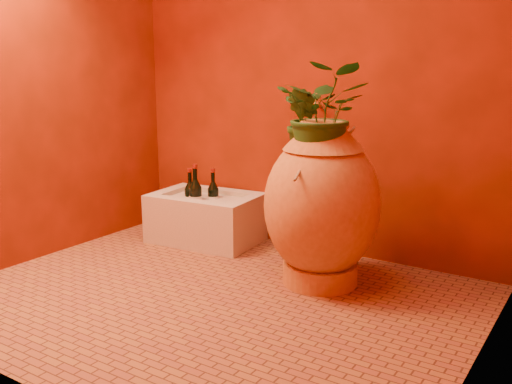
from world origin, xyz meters
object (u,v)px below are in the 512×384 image
Objects in this scene: wine_bottle_b at (213,198)px; wine_bottle_c at (190,198)px; wine_bottle_a at (196,198)px; wall_tap at (315,106)px; amphora at (322,204)px; stone_basin at (206,218)px.

wine_bottle_c is at bearing -146.66° from wine_bottle_b.
wall_tap is (0.72, 0.25, 0.61)m from wine_bottle_a.
wall_tap is (-0.28, 0.43, 0.47)m from amphora.
wall_tap reaches higher than wine_bottle_c.
wine_bottle_b reaches higher than stone_basin.
amphora is 2.83× the size of wine_bottle_c.
amphora is 1.04m from stone_basin.
wall_tap reaches higher than amphora.
stone_basin is at bearing -124.76° from wine_bottle_b.
wine_bottle_b is at bearing 64.01° from wine_bottle_a.
wall_tap is at bearing 19.30° from wine_bottle_a.
wine_bottle_c is 1.02m from wall_tap.
stone_basin is 2.36× the size of wine_bottle_b.
wine_bottle_b is at bearing 55.24° from stone_basin.
stone_basin is at bearing -165.38° from wall_tap.
wine_bottle_c is at bearing 168.64° from amphora.
wine_bottle_a is 1.13× the size of wine_bottle_c.
wall_tap is at bearing 122.60° from amphora.
amphora is 5.57× the size of wall_tap.
amphora is at bearing -17.57° from wine_bottle_b.
stone_basin is 0.17m from wine_bottle_c.
wine_bottle_b is at bearing 33.34° from wine_bottle_c.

